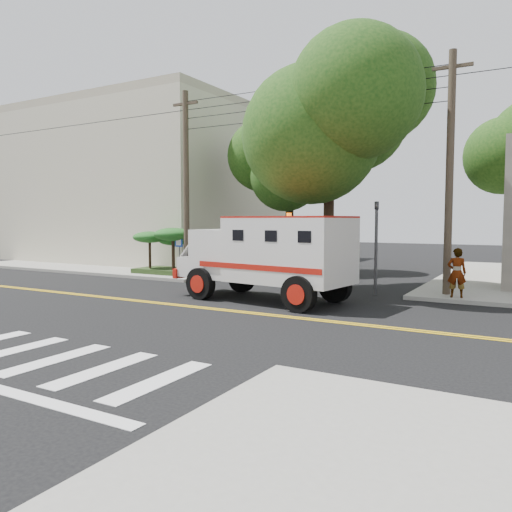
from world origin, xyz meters
The scene contains 12 objects.
ground centered at (0.00, 0.00, 0.00)m, with size 100.00×100.00×0.00m, color black.
sidewalk_nw centered at (-13.50, 13.50, 0.07)m, with size 17.00×17.00×0.15m, color gray.
building_left centered at (-15.50, 15.00, 5.15)m, with size 16.00×14.00×10.00m, color beige.
utility_pole_left centered at (-5.60, 6.00, 4.50)m, with size 0.28×0.28×9.00m, color #382D23.
utility_pole_right centered at (6.30, 6.20, 4.50)m, with size 0.28×0.28×9.00m, color #382D23.
tree_main centered at (1.94, 6.21, 7.20)m, with size 6.08×5.70×9.85m.
tree_left centered at (-2.68, 11.79, 5.73)m, with size 4.48×4.20×7.70m.
traffic_signal centered at (3.80, 5.60, 2.23)m, with size 0.15×0.18×3.60m.
accessibility_sign centered at (-6.20, 6.17, 1.37)m, with size 0.45×0.10×2.02m.
palm_planter centered at (-7.44, 6.62, 1.65)m, with size 3.52×2.63×2.36m.
armored_truck centered at (0.91, 2.29, 1.72)m, with size 6.90×3.39×3.02m.
pedestrian_a centered at (6.74, 5.50, 1.03)m, with size 0.64×0.42×1.76m, color gray.
Camera 1 is at (9.27, -13.25, 2.90)m, focal length 35.00 mm.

